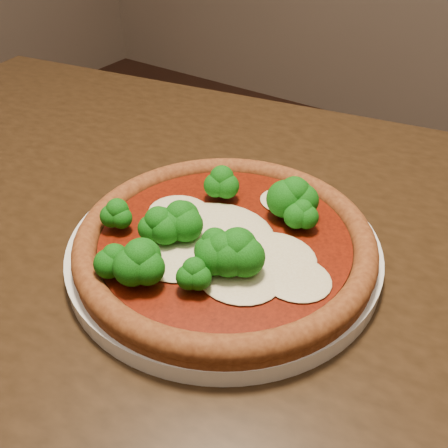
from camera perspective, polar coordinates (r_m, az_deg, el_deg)
The scene contains 3 objects.
dining_table at distance 0.58m, azimuth -0.45°, elevation -10.29°, with size 1.32×0.94×0.75m.
plate at distance 0.49m, azimuth 0.00°, elevation -2.86°, with size 0.31×0.31×0.02m, color silver.
pizza at distance 0.47m, azimuth -0.28°, elevation -1.62°, with size 0.28×0.28×0.06m.
Camera 1 is at (0.32, -0.28, 1.08)m, focal length 40.00 mm.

